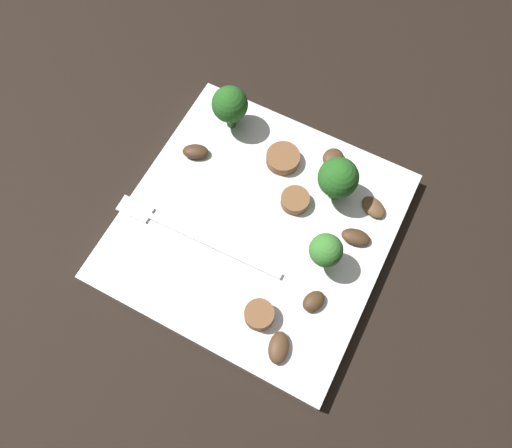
{
  "coord_description": "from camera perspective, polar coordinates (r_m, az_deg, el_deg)",
  "views": [
    {
      "loc": [
        -0.08,
        0.16,
        0.46
      ],
      "look_at": [
        0.0,
        0.0,
        0.02
      ],
      "focal_mm": 33.62,
      "sensor_mm": 36.0,
      "label": 1
    }
  ],
  "objects": [
    {
      "name": "mushroom_4",
      "position": [
        0.5,
        13.82,
        1.96
      ],
      "size": [
        0.03,
        0.03,
        0.01
      ],
      "primitive_type": "ellipsoid",
      "rotation": [
        0.0,
        0.0,
        5.85
      ],
      "color": "brown",
      "rests_on": "plate"
    },
    {
      "name": "mushroom_2",
      "position": [
        0.51,
        -7.2,
        8.55
      ],
      "size": [
        0.03,
        0.03,
        0.01
      ],
      "primitive_type": "ellipsoid",
      "rotation": [
        0.0,
        0.0,
        3.57
      ],
      "color": "#422B19",
      "rests_on": "plate"
    },
    {
      "name": "sausage_slice_0",
      "position": [
        0.48,
        4.67,
        2.82
      ],
      "size": [
        0.04,
        0.04,
        0.01
      ],
      "primitive_type": "cylinder",
      "rotation": [
        0.0,
        0.0,
        2.13
      ],
      "color": "brown",
      "rests_on": "plate"
    },
    {
      "name": "fork",
      "position": [
        0.48,
        -8.36,
        -1.01
      ],
      "size": [
        0.18,
        0.02,
        0.0
      ],
      "rotation": [
        0.0,
        0.0,
        0.03
      ],
      "color": "silver",
      "rests_on": "plate"
    },
    {
      "name": "broccoli_floret_2",
      "position": [
        0.47,
        9.74,
        5.39
      ],
      "size": [
        0.04,
        0.04,
        0.06
      ],
      "color": "#296420",
      "rests_on": "plate"
    },
    {
      "name": "broccoli_floret_1",
      "position": [
        0.44,
        8.3,
        -3.17
      ],
      "size": [
        0.03,
        0.03,
        0.05
      ],
      "color": "#408630",
      "rests_on": "plate"
    },
    {
      "name": "mushroom_0",
      "position": [
        0.51,
        9.17,
        7.77
      ],
      "size": [
        0.03,
        0.03,
        0.01
      ],
      "primitive_type": "ellipsoid",
      "rotation": [
        0.0,
        0.0,
        4.49
      ],
      "color": "#4C331E",
      "rests_on": "plate"
    },
    {
      "name": "ground_plane",
      "position": [
        0.5,
        -0.0,
        -0.78
      ],
      "size": [
        1.4,
        1.4,
        0.0
      ],
      "primitive_type": "plane",
      "color": "black"
    },
    {
      "name": "mushroom_1",
      "position": [
        0.48,
        11.78,
        -1.53
      ],
      "size": [
        0.03,
        0.02,
        0.01
      ],
      "primitive_type": "ellipsoid",
      "rotation": [
        0.0,
        0.0,
        0.19
      ],
      "color": "#422B19",
      "rests_on": "plate"
    },
    {
      "name": "mushroom_5",
      "position": [
        0.44,
        2.71,
        -14.48
      ],
      "size": [
        0.03,
        0.03,
        0.01
      ],
      "primitive_type": "ellipsoid",
      "rotation": [
        0.0,
        0.0,
        4.99
      ],
      "color": "#4C331E",
      "rests_on": "plate"
    },
    {
      "name": "plate",
      "position": [
        0.49,
        -0.0,
        -0.4
      ],
      "size": [
        0.26,
        0.26,
        0.02
      ],
      "primitive_type": "cube",
      "color": "white",
      "rests_on": "ground_plane"
    },
    {
      "name": "mushroom_3",
      "position": [
        0.45,
        6.88,
        -9.1
      ],
      "size": [
        0.02,
        0.03,
        0.01
      ],
      "primitive_type": "ellipsoid",
      "rotation": [
        0.0,
        0.0,
        1.17
      ],
      "color": "#422B19",
      "rests_on": "plate"
    },
    {
      "name": "sausage_slice_1",
      "position": [
        0.44,
        0.38,
        -10.75
      ],
      "size": [
        0.04,
        0.04,
        0.02
      ],
      "primitive_type": "cylinder",
      "rotation": [
        0.0,
        0.0,
        1.18
      ],
      "color": "brown",
      "rests_on": "plate"
    },
    {
      "name": "broccoli_floret_0",
      "position": [
        0.51,
        -3.13,
        13.96
      ],
      "size": [
        0.04,
        0.04,
        0.05
      ],
      "color": "#296420",
      "rests_on": "plate"
    },
    {
      "name": "sausage_slice_2",
      "position": [
        0.51,
        3.23,
        7.8
      ],
      "size": [
        0.05,
        0.05,
        0.01
      ],
      "primitive_type": "cylinder",
      "rotation": [
        0.0,
        0.0,
        2.79
      ],
      "color": "brown",
      "rests_on": "plate"
    }
  ]
}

